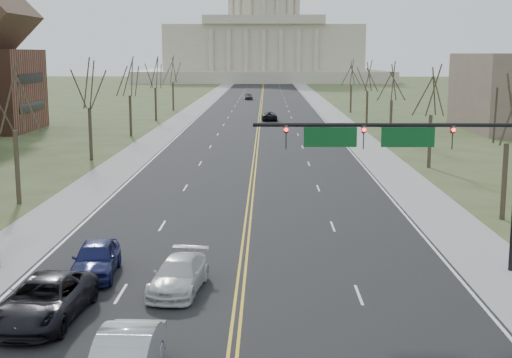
{
  "coord_description": "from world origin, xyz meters",
  "views": [
    {
      "loc": [
        1.13,
        -18.56,
        9.97
      ],
      "look_at": [
        0.53,
        20.94,
        3.0
      ],
      "focal_mm": 50.0,
      "sensor_mm": 36.0,
      "label": 1
    }
  ],
  "objects_px": {
    "car_sb_outer_lead": "(44,300)",
    "signal_mast": "(406,148)",
    "car_far_nb": "(269,116)",
    "car_sb_inner_second": "(179,275)",
    "car_sb_outer_second": "(96,259)",
    "car_far_sb": "(249,96)"
  },
  "relations": [
    {
      "from": "signal_mast",
      "to": "car_sb_outer_lead",
      "type": "relative_size",
      "value": 2.08
    },
    {
      "from": "car_far_nb",
      "to": "car_far_sb",
      "type": "xyz_separation_m",
      "value": [
        -4.39,
        49.46,
        0.04
      ]
    },
    {
      "from": "car_far_nb",
      "to": "car_sb_inner_second",
      "type": "bearing_deg",
      "value": 84.86
    },
    {
      "from": "car_far_sb",
      "to": "car_sb_inner_second",
      "type": "bearing_deg",
      "value": -93.42
    },
    {
      "from": "car_far_nb",
      "to": "car_sb_outer_second",
      "type": "bearing_deg",
      "value": 81.79
    },
    {
      "from": "signal_mast",
      "to": "car_sb_outer_lead",
      "type": "height_order",
      "value": "signal_mast"
    },
    {
      "from": "car_sb_inner_second",
      "to": "car_sb_outer_second",
      "type": "distance_m",
      "value": 4.49
    },
    {
      "from": "signal_mast",
      "to": "car_sb_outer_second",
      "type": "relative_size",
      "value": 2.57
    },
    {
      "from": "signal_mast",
      "to": "car_sb_inner_second",
      "type": "distance_m",
      "value": 11.65
    },
    {
      "from": "car_sb_inner_second",
      "to": "car_far_sb",
      "type": "bearing_deg",
      "value": 96.88
    },
    {
      "from": "car_sb_outer_second",
      "to": "car_far_sb",
      "type": "xyz_separation_m",
      "value": [
        3.72,
        125.97,
        -0.1
      ]
    },
    {
      "from": "signal_mast",
      "to": "car_far_nb",
      "type": "height_order",
      "value": "signal_mast"
    },
    {
      "from": "car_sb_outer_lead",
      "to": "car_far_nb",
      "type": "bearing_deg",
      "value": 87.66
    },
    {
      "from": "car_sb_outer_lead",
      "to": "car_far_nb",
      "type": "distance_m",
      "value": 82.48
    },
    {
      "from": "car_sb_outer_lead",
      "to": "car_sb_outer_second",
      "type": "relative_size",
      "value": 1.23
    },
    {
      "from": "car_sb_outer_second",
      "to": "car_far_nb",
      "type": "relative_size",
      "value": 0.98
    },
    {
      "from": "car_sb_outer_lead",
      "to": "car_sb_inner_second",
      "type": "distance_m",
      "value": 5.82
    },
    {
      "from": "car_sb_outer_lead",
      "to": "car_far_sb",
      "type": "xyz_separation_m",
      "value": [
        4.36,
        131.47,
        -0.1
      ]
    },
    {
      "from": "car_sb_outer_lead",
      "to": "signal_mast",
      "type": "bearing_deg",
      "value": 27.92
    },
    {
      "from": "car_sb_outer_second",
      "to": "car_sb_inner_second",
      "type": "bearing_deg",
      "value": -30.68
    },
    {
      "from": "car_sb_outer_lead",
      "to": "car_sb_outer_second",
      "type": "bearing_deg",
      "value": 87.18
    },
    {
      "from": "signal_mast",
      "to": "car_sb_inner_second",
      "type": "bearing_deg",
      "value": -162.9
    }
  ]
}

